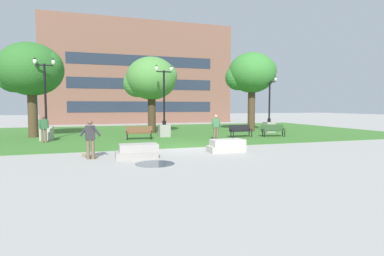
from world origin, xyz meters
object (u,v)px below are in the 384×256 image
object	(u,v)px
lamp_post_right	(164,122)
person_bystander_far_lawn	(216,126)
lamp_post_center	(46,124)
park_bench_near_right	(241,130)
lamp_post_left	(269,121)
person_skateboarder	(90,137)
skateboard	(90,156)
concrete_block_center	(137,152)
park_bench_far_left	(273,130)
park_bench_near_left	(139,132)
person_bystander_near_lawn	(44,127)
concrete_block_left	(227,146)

from	to	relation	value
lamp_post_right	person_bystander_far_lawn	bearing A→B (deg)	-49.31
lamp_post_center	person_bystander_far_lawn	xyz separation A→B (m)	(10.84, -3.36, -0.13)
park_bench_near_right	person_bystander_far_lawn	world-z (taller)	person_bystander_far_lawn
lamp_post_center	lamp_post_left	bearing A→B (deg)	2.80
person_skateboarder	skateboard	distance (m)	0.96
lamp_post_center	lamp_post_left	distance (m)	17.54
concrete_block_center	park_bench_far_left	xyz separation A→B (m)	(10.86, 6.30, 0.23)
skateboard	park_bench_near_left	world-z (taller)	park_bench_near_left
park_bench_near_left	person_bystander_near_lawn	size ratio (longest dim) A/B	1.08
park_bench_near_left	lamp_post_left	world-z (taller)	lamp_post_left
person_skateboarder	lamp_post_right	bearing A→B (deg)	58.63
concrete_block_left	park_bench_near_right	world-z (taller)	park_bench_near_right
lamp_post_left	lamp_post_center	bearing A→B (deg)	-177.20
park_bench_near_right	park_bench_near_left	bearing A→B (deg)	174.93
concrete_block_center	park_bench_near_left	distance (m)	7.48
person_skateboarder	park_bench_far_left	size ratio (longest dim) A/B	0.92
person_skateboarder	park_bench_far_left	bearing A→B (deg)	24.55
person_skateboarder	park_bench_far_left	xyz separation A→B (m)	(12.82, 5.86, -0.43)
park_bench_far_left	person_bystander_near_lawn	bearing A→B (deg)	176.18
concrete_block_center	lamp_post_center	world-z (taller)	lamp_post_center
concrete_block_left	person_bystander_far_lawn	bearing A→B (deg)	74.09
skateboard	person_bystander_far_lawn	distance (m)	9.20
park_bench_near_right	lamp_post_right	distance (m)	5.70
park_bench_far_left	lamp_post_center	distance (m)	16.00
person_bystander_far_lawn	concrete_block_left	bearing A→B (deg)	-105.91
lamp_post_right	park_bench_far_left	bearing A→B (deg)	-17.22
concrete_block_center	person_bystander_near_lawn	size ratio (longest dim) A/B	1.07
lamp_post_center	person_bystander_near_lawn	xyz separation A→B (m)	(0.06, -1.44, -0.13)
skateboard	park_bench_near_left	bearing A→B (deg)	65.10
concrete_block_center	park_bench_far_left	world-z (taller)	park_bench_far_left
park_bench_near_left	person_bystander_far_lawn	size ratio (longest dim) A/B	1.08
lamp_post_left	person_bystander_far_lawn	size ratio (longest dim) A/B	2.85
concrete_block_center	concrete_block_left	bearing A→B (deg)	6.38
park_bench_near_left	lamp_post_center	xyz separation A→B (m)	(-5.97, 1.39, 0.58)
skateboard	person_bystander_far_lawn	size ratio (longest dim) A/B	0.55
concrete_block_left	park_bench_far_left	xyz separation A→B (m)	(6.36, 5.80, 0.23)
skateboard	park_bench_near_left	xyz separation A→B (m)	(3.05, 6.57, 0.45)
park_bench_near_right	person_bystander_far_lawn	bearing A→B (deg)	-152.09
concrete_block_left	park_bench_near_right	size ratio (longest dim) A/B	0.98
lamp_post_right	park_bench_near_left	bearing A→B (deg)	-147.30
concrete_block_left	skateboard	bearing A→B (deg)	177.15
park_bench_far_left	park_bench_near_left	bearing A→B (deg)	173.60
concrete_block_center	lamp_post_right	world-z (taller)	lamp_post_right
park_bench_near_right	lamp_post_left	world-z (taller)	lamp_post_left
park_bench_near_right	person_bystander_near_lawn	distance (m)	13.30
park_bench_near_right	skateboard	bearing A→B (deg)	-150.38
concrete_block_left	concrete_block_center	bearing A→B (deg)	-173.62
lamp_post_left	person_bystander_near_lawn	xyz separation A→B (m)	(-17.47, -2.30, -0.03)
park_bench_far_left	person_bystander_far_lawn	bearing A→B (deg)	-170.02
person_skateboarder	lamp_post_left	size ratio (longest dim) A/B	0.35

